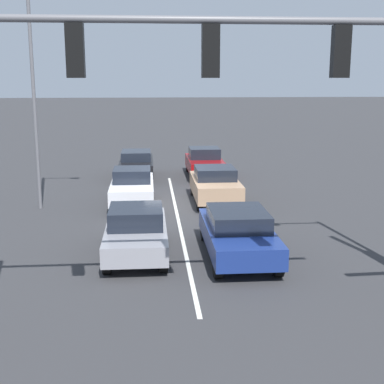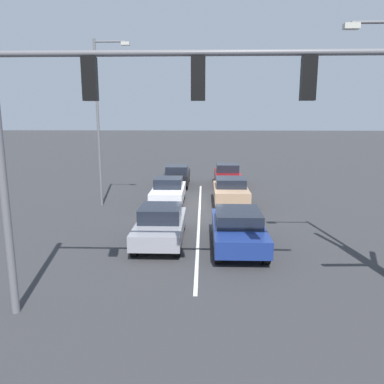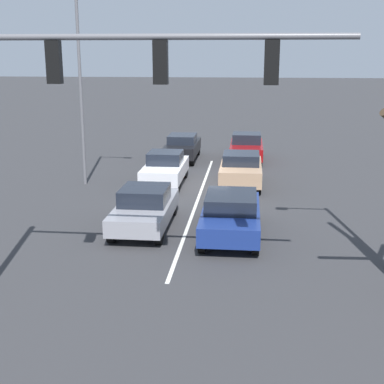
{
  "view_description": "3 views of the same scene",
  "coord_description": "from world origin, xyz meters",
  "px_view_note": "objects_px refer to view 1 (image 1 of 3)",
  "views": [
    {
      "loc": [
        1.08,
        21.9,
        5.28
      ],
      "look_at": [
        -0.19,
        6.46,
        1.93
      ],
      "focal_mm": 50.0,
      "sensor_mm": 36.0,
      "label": 1
    },
    {
      "loc": [
        -0.22,
        20.56,
        4.9
      ],
      "look_at": [
        0.23,
        6.64,
        2.1
      ],
      "focal_mm": 35.0,
      "sensor_mm": 36.0,
      "label": 2
    },
    {
      "loc": [
        -2.06,
        23.9,
        5.91
      ],
      "look_at": [
        -0.37,
        8.17,
        1.82
      ],
      "focal_mm": 50.0,
      "sensor_mm": 36.0,
      "label": 3
    }
  ],
  "objects_px": {
    "car_white_midlane_second": "(132,187)",
    "car_maroon_leftlane_third": "(205,162)",
    "car_navy_leftlane_front": "(238,232)",
    "car_black_midlane_third": "(136,164)",
    "car_gray_midlane_front": "(136,231)",
    "street_lamp_right_shoulder": "(38,82)",
    "traffic_signal_gantry": "(111,93)",
    "car_tan_leftlane_second": "(215,184)"
  },
  "relations": [
    {
      "from": "car_maroon_leftlane_third",
      "to": "street_lamp_right_shoulder",
      "type": "distance_m",
      "value": 10.71
    },
    {
      "from": "car_navy_leftlane_front",
      "to": "car_white_midlane_second",
      "type": "bearing_deg",
      "value": -64.62
    },
    {
      "from": "car_black_midlane_third",
      "to": "traffic_signal_gantry",
      "type": "relative_size",
      "value": 0.49
    },
    {
      "from": "car_navy_leftlane_front",
      "to": "car_black_midlane_third",
      "type": "height_order",
      "value": "car_black_midlane_third"
    },
    {
      "from": "car_navy_leftlane_front",
      "to": "car_white_midlane_second",
      "type": "height_order",
      "value": "car_white_midlane_second"
    },
    {
      "from": "car_gray_midlane_front",
      "to": "traffic_signal_gantry",
      "type": "height_order",
      "value": "traffic_signal_gantry"
    },
    {
      "from": "car_tan_leftlane_second",
      "to": "car_maroon_leftlane_third",
      "type": "xyz_separation_m",
      "value": [
        -0.2,
        -6.12,
        -0.02
      ]
    },
    {
      "from": "car_navy_leftlane_front",
      "to": "car_tan_leftlane_second",
      "type": "xyz_separation_m",
      "value": [
        -0.2,
        -7.09,
        0.03
      ]
    },
    {
      "from": "traffic_signal_gantry",
      "to": "car_gray_midlane_front",
      "type": "bearing_deg",
      "value": -92.53
    },
    {
      "from": "car_gray_midlane_front",
      "to": "car_white_midlane_second",
      "type": "xyz_separation_m",
      "value": [
        0.29,
        -6.46,
        0.05
      ]
    },
    {
      "from": "car_white_midlane_second",
      "to": "car_black_midlane_third",
      "type": "bearing_deg",
      "value": -90.56
    },
    {
      "from": "car_navy_leftlane_front",
      "to": "car_white_midlane_second",
      "type": "distance_m",
      "value": 7.72
    },
    {
      "from": "car_gray_midlane_front",
      "to": "car_maroon_leftlane_third",
      "type": "xyz_separation_m",
      "value": [
        -3.42,
        -12.69,
        0.04
      ]
    },
    {
      "from": "car_gray_midlane_front",
      "to": "traffic_signal_gantry",
      "type": "distance_m",
      "value": 7.07
    },
    {
      "from": "car_tan_leftlane_second",
      "to": "car_black_midlane_third",
      "type": "relative_size",
      "value": 0.93
    },
    {
      "from": "car_tan_leftlane_second",
      "to": "car_maroon_leftlane_third",
      "type": "height_order",
      "value": "car_maroon_leftlane_third"
    },
    {
      "from": "car_white_midlane_second",
      "to": "car_maroon_leftlane_third",
      "type": "distance_m",
      "value": 7.25
    },
    {
      "from": "car_white_midlane_second",
      "to": "street_lamp_right_shoulder",
      "type": "relative_size",
      "value": 0.48
    },
    {
      "from": "car_gray_midlane_front",
      "to": "car_maroon_leftlane_third",
      "type": "bearing_deg",
      "value": -105.1
    },
    {
      "from": "car_navy_leftlane_front",
      "to": "car_white_midlane_second",
      "type": "relative_size",
      "value": 1.08
    },
    {
      "from": "car_maroon_leftlane_third",
      "to": "car_navy_leftlane_front",
      "type": "bearing_deg",
      "value": 88.26
    },
    {
      "from": "car_white_midlane_second",
      "to": "traffic_signal_gantry",
      "type": "distance_m",
      "value": 12.81
    },
    {
      "from": "car_tan_leftlane_second",
      "to": "car_black_midlane_third",
      "type": "bearing_deg",
      "value": -59.75
    },
    {
      "from": "car_maroon_leftlane_third",
      "to": "street_lamp_right_shoulder",
      "type": "relative_size",
      "value": 0.48
    },
    {
      "from": "car_gray_midlane_front",
      "to": "traffic_signal_gantry",
      "type": "relative_size",
      "value": 0.49
    },
    {
      "from": "car_tan_leftlane_second",
      "to": "car_white_midlane_second",
      "type": "distance_m",
      "value": 3.52
    },
    {
      "from": "car_tan_leftlane_second",
      "to": "traffic_signal_gantry",
      "type": "bearing_deg",
      "value": 74.11
    },
    {
      "from": "car_white_midlane_second",
      "to": "traffic_signal_gantry",
      "type": "height_order",
      "value": "traffic_signal_gantry"
    },
    {
      "from": "car_black_midlane_third",
      "to": "street_lamp_right_shoulder",
      "type": "distance_m",
      "value": 8.5
    },
    {
      "from": "car_white_midlane_second",
      "to": "car_tan_leftlane_second",
      "type": "bearing_deg",
      "value": -178.22
    },
    {
      "from": "car_gray_midlane_front",
      "to": "car_black_midlane_third",
      "type": "distance_m",
      "value": 12.5
    },
    {
      "from": "car_navy_leftlane_front",
      "to": "traffic_signal_gantry",
      "type": "relative_size",
      "value": 0.51
    },
    {
      "from": "car_gray_midlane_front",
      "to": "car_navy_leftlane_front",
      "type": "bearing_deg",
      "value": 170.3
    },
    {
      "from": "car_white_midlane_second",
      "to": "car_black_midlane_third",
      "type": "xyz_separation_m",
      "value": [
        -0.06,
        -6.03,
        -0.0
      ]
    },
    {
      "from": "street_lamp_right_shoulder",
      "to": "car_black_midlane_third",
      "type": "bearing_deg",
      "value": -119.6
    },
    {
      "from": "car_white_midlane_second",
      "to": "car_black_midlane_third",
      "type": "relative_size",
      "value": 0.96
    },
    {
      "from": "car_black_midlane_third",
      "to": "car_gray_midlane_front",
      "type": "bearing_deg",
      "value": 91.05
    },
    {
      "from": "car_gray_midlane_front",
      "to": "traffic_signal_gantry",
      "type": "xyz_separation_m",
      "value": [
        0.25,
        5.64,
        4.26
      ]
    },
    {
      "from": "car_gray_midlane_front",
      "to": "car_white_midlane_second",
      "type": "height_order",
      "value": "car_white_midlane_second"
    },
    {
      "from": "car_white_midlane_second",
      "to": "car_black_midlane_third",
      "type": "height_order",
      "value": "car_white_midlane_second"
    },
    {
      "from": "street_lamp_right_shoulder",
      "to": "traffic_signal_gantry",
      "type": "bearing_deg",
      "value": 107.04
    },
    {
      "from": "car_tan_leftlane_second",
      "to": "traffic_signal_gantry",
      "type": "height_order",
      "value": "traffic_signal_gantry"
    }
  ]
}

